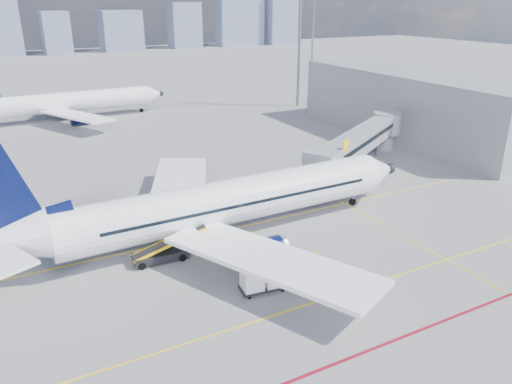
{
  "coord_description": "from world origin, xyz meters",
  "views": [
    {
      "loc": [
        -17.58,
        -31.12,
        20.47
      ],
      "look_at": [
        2.43,
        6.42,
        4.0
      ],
      "focal_mm": 35.0,
      "sensor_mm": 36.0,
      "label": 1
    }
  ],
  "objects_px": {
    "baggage_tug": "(301,274)",
    "belt_loader": "(162,254)",
    "main_aircraft": "(215,205)",
    "second_aircraft": "(66,102)",
    "ramp_worker": "(317,260)",
    "cargo_dolly": "(263,279)"
  },
  "relations": [
    {
      "from": "baggage_tug",
      "to": "ramp_worker",
      "type": "distance_m",
      "value": 2.5
    },
    {
      "from": "main_aircraft",
      "to": "baggage_tug",
      "type": "distance_m",
      "value": 10.79
    },
    {
      "from": "baggage_tug",
      "to": "cargo_dolly",
      "type": "height_order",
      "value": "cargo_dolly"
    },
    {
      "from": "cargo_dolly",
      "to": "baggage_tug",
      "type": "bearing_deg",
      "value": 1.84
    },
    {
      "from": "main_aircraft",
      "to": "baggage_tug",
      "type": "bearing_deg",
      "value": -75.93
    },
    {
      "from": "main_aircraft",
      "to": "belt_loader",
      "type": "height_order",
      "value": "main_aircraft"
    },
    {
      "from": "belt_loader",
      "to": "ramp_worker",
      "type": "xyz_separation_m",
      "value": [
        10.71,
        -7.18,
        0.11
      ]
    },
    {
      "from": "second_aircraft",
      "to": "ramp_worker",
      "type": "relative_size",
      "value": 22.99
    },
    {
      "from": "second_aircraft",
      "to": "belt_loader",
      "type": "height_order",
      "value": "second_aircraft"
    },
    {
      "from": "baggage_tug",
      "to": "belt_loader",
      "type": "distance_m",
      "value": 11.81
    },
    {
      "from": "belt_loader",
      "to": "ramp_worker",
      "type": "relative_size",
      "value": 4.11
    },
    {
      "from": "second_aircraft",
      "to": "ramp_worker",
      "type": "height_order",
      "value": "second_aircraft"
    },
    {
      "from": "cargo_dolly",
      "to": "ramp_worker",
      "type": "xyz_separation_m",
      "value": [
        5.49,
        0.81,
        -0.25
      ]
    },
    {
      "from": "second_aircraft",
      "to": "baggage_tug",
      "type": "relative_size",
      "value": 15.12
    },
    {
      "from": "cargo_dolly",
      "to": "ramp_worker",
      "type": "height_order",
      "value": "cargo_dolly"
    },
    {
      "from": "main_aircraft",
      "to": "second_aircraft",
      "type": "relative_size",
      "value": 1.18
    },
    {
      "from": "baggage_tug",
      "to": "belt_loader",
      "type": "relative_size",
      "value": 0.37
    },
    {
      "from": "main_aircraft",
      "to": "second_aircraft",
      "type": "bearing_deg",
      "value": 93.21
    },
    {
      "from": "cargo_dolly",
      "to": "second_aircraft",
      "type": "bearing_deg",
      "value": 99.83
    },
    {
      "from": "baggage_tug",
      "to": "main_aircraft",
      "type": "bearing_deg",
      "value": 122.69
    },
    {
      "from": "belt_loader",
      "to": "ramp_worker",
      "type": "distance_m",
      "value": 12.9
    },
    {
      "from": "belt_loader",
      "to": "main_aircraft",
      "type": "bearing_deg",
      "value": 21.31
    }
  ]
}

